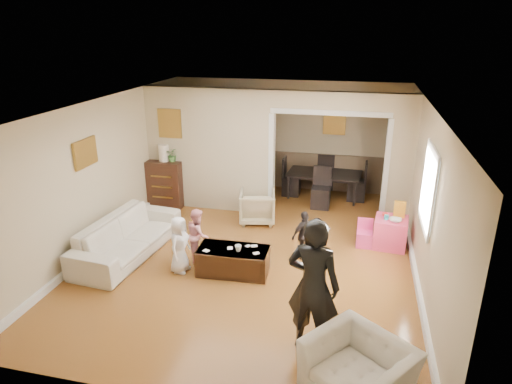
% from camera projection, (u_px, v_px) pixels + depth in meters
% --- Properties ---
extents(floor, '(7.00, 7.00, 0.00)m').
position_uv_depth(floor, '(253.00, 251.00, 8.02)').
color(floor, '#945626').
rests_on(floor, ground).
extents(partition_left, '(2.75, 0.18, 2.60)m').
position_uv_depth(partition_left, '(210.00, 150.00, 9.51)').
color(partition_left, '#C0AF8C').
rests_on(partition_left, ground).
extents(partition_right, '(0.55, 0.18, 2.60)m').
position_uv_depth(partition_right, '(400.00, 162.00, 8.69)').
color(partition_right, '#C0AF8C').
rests_on(partition_right, ground).
extents(partition_header, '(2.22, 0.18, 0.35)m').
position_uv_depth(partition_header, '(331.00, 101.00, 8.59)').
color(partition_header, '#C0AF8C').
rests_on(partition_header, partition_right).
extents(window_pane, '(0.03, 0.95, 1.10)m').
position_uv_depth(window_pane, '(429.00, 189.00, 6.54)').
color(window_pane, white).
rests_on(window_pane, ground).
extents(framed_art_partition, '(0.45, 0.03, 0.55)m').
position_uv_depth(framed_art_partition, '(170.00, 123.00, 9.40)').
color(framed_art_partition, brown).
rests_on(framed_art_partition, partition_left).
extents(framed_art_sofa_wall, '(0.03, 0.55, 0.40)m').
position_uv_depth(framed_art_sofa_wall, '(85.00, 153.00, 7.43)').
color(framed_art_sofa_wall, brown).
extents(framed_art_alcove, '(0.45, 0.03, 0.55)m').
position_uv_depth(framed_art_alcove, '(335.00, 121.00, 10.34)').
color(framed_art_alcove, brown).
extents(sofa, '(1.10, 2.36, 0.67)m').
position_uv_depth(sofa, '(127.00, 237.00, 7.81)').
color(sofa, silver).
rests_on(sofa, ground).
extents(armchair_back, '(0.83, 0.84, 0.65)m').
position_uv_depth(armchair_back, '(257.00, 207.00, 9.12)').
color(armchair_back, tan).
rests_on(armchair_back, ground).
extents(armchair_front, '(1.35, 1.32, 0.66)m').
position_uv_depth(armchair_front, '(359.00, 371.00, 4.78)').
color(armchair_front, silver).
rests_on(armchair_front, ground).
extents(dresser, '(0.75, 0.42, 1.04)m').
position_uv_depth(dresser, '(166.00, 184.00, 9.86)').
color(dresser, '#321A0F').
rests_on(dresser, ground).
extents(table_lamp, '(0.22, 0.22, 0.36)m').
position_uv_depth(table_lamp, '(164.00, 153.00, 9.62)').
color(table_lamp, '#F6E5C9').
rests_on(table_lamp, dresser).
extents(potted_plant, '(0.28, 0.24, 0.31)m').
position_uv_depth(potted_plant, '(173.00, 155.00, 9.58)').
color(potted_plant, '#3E6E31').
rests_on(potted_plant, dresser).
extents(coffee_table, '(1.16, 0.63, 0.42)m').
position_uv_depth(coffee_table, '(233.00, 261.00, 7.26)').
color(coffee_table, '#341D10').
rests_on(coffee_table, ground).
extents(coffee_cup, '(0.11, 0.11, 0.10)m').
position_uv_depth(coffee_cup, '(238.00, 248.00, 7.11)').
color(coffee_cup, white).
rests_on(coffee_cup, coffee_table).
extents(play_table, '(0.62, 0.62, 0.54)m').
position_uv_depth(play_table, '(390.00, 232.00, 8.11)').
color(play_table, '#E83D6C').
rests_on(play_table, ground).
extents(cereal_box, '(0.21, 0.09, 0.30)m').
position_uv_depth(cereal_box, '(400.00, 209.00, 8.03)').
color(cereal_box, yellow).
rests_on(cereal_box, play_table).
extents(cyan_cup, '(0.08, 0.08, 0.08)m').
position_uv_depth(cyan_cup, '(387.00, 217.00, 7.98)').
color(cyan_cup, '#28BCCC').
rests_on(cyan_cup, play_table).
extents(toy_block, '(0.09, 0.08, 0.05)m').
position_uv_depth(toy_block, '(385.00, 214.00, 8.14)').
color(toy_block, red).
rests_on(toy_block, play_table).
extents(play_bowl, '(0.24, 0.24, 0.05)m').
position_uv_depth(play_bowl, '(395.00, 220.00, 7.89)').
color(play_bowl, white).
rests_on(play_bowl, play_table).
extents(dining_table, '(1.72, 1.05, 0.58)m').
position_uv_depth(dining_table, '(323.00, 185.00, 10.44)').
color(dining_table, black).
rests_on(dining_table, ground).
extents(adult_person, '(0.71, 0.53, 1.76)m').
position_uv_depth(adult_person, '(313.00, 286.00, 5.33)').
color(adult_person, black).
rests_on(adult_person, ground).
extents(child_kneel_a, '(0.35, 0.50, 0.95)m').
position_uv_depth(child_kneel_a, '(179.00, 245.00, 7.22)').
color(child_kneel_a, white).
rests_on(child_kneel_a, ground).
extents(child_kneel_b, '(0.50, 0.55, 0.92)m').
position_uv_depth(child_kneel_b, '(198.00, 235.00, 7.60)').
color(child_kneel_b, pink).
rests_on(child_kneel_b, ground).
extents(child_toddler, '(0.51, 0.50, 0.86)m').
position_uv_depth(child_toddler, '(304.00, 235.00, 7.65)').
color(child_toddler, black).
rests_on(child_toddler, ground).
extents(craft_papers, '(0.92, 0.45, 0.00)m').
position_uv_depth(craft_papers, '(238.00, 249.00, 7.19)').
color(craft_papers, white).
rests_on(craft_papers, coffee_table).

